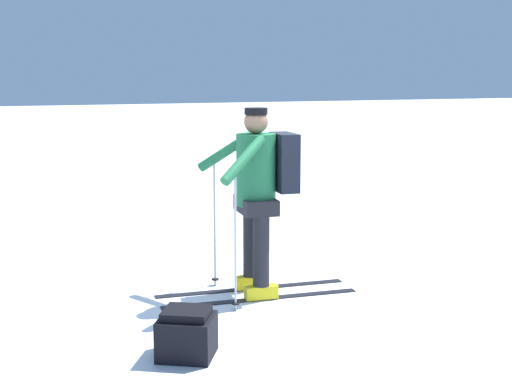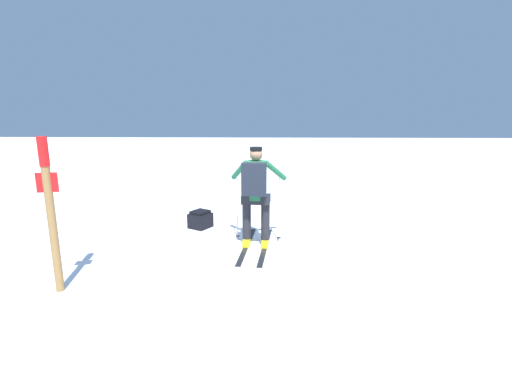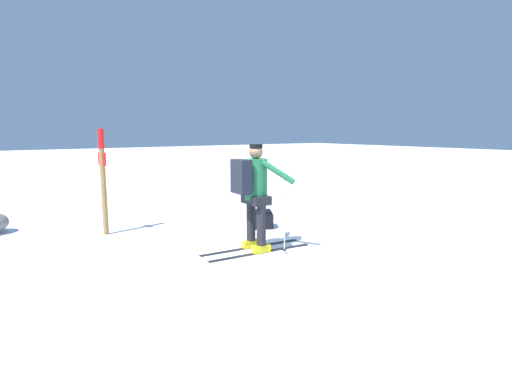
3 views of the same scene
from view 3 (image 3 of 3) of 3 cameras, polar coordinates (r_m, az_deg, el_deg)
name	(u,v)px [view 3 (image 3 of 3)]	position (r m, az deg, el deg)	size (l,w,h in m)	color
ground_plane	(239,247)	(6.80, -2.45, -7.85)	(80.00, 80.00, 0.00)	white
skier	(254,189)	(6.37, -0.29, 0.41)	(1.87, 1.02, 1.73)	black
dropped_backpack	(263,219)	(8.07, 0.96, -3.92)	(0.52, 0.52, 0.36)	black
trail_marker	(103,173)	(7.90, -21.04, 2.50)	(0.11, 0.24, 1.98)	olive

